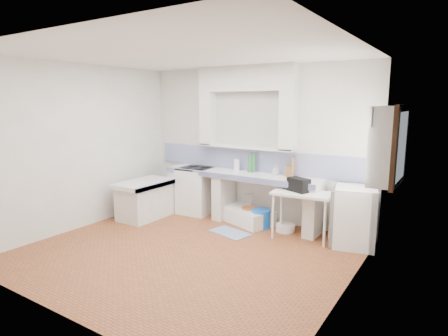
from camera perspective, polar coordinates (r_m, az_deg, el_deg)
The scene contains 36 objects.
floor at distance 5.65m, azimuth -5.64°, elevation -12.56°, with size 4.50×4.50×0.00m, color brown.
ceiling at distance 5.26m, azimuth -6.18°, elevation 16.90°, with size 4.50×4.50×0.00m, color silver.
wall_back at distance 6.94m, azimuth 4.49°, elevation 3.64°, with size 4.50×4.50×0.00m, color silver.
wall_front at distance 3.94m, azimuth -24.35°, elevation -2.03°, with size 4.50×4.50×0.00m, color silver.
wall_left at distance 6.90m, azimuth -20.68°, elevation 3.00°, with size 4.50×4.50×0.00m, color silver.
wall_right at distance 4.26m, azimuth 18.46°, elevation -0.81°, with size 4.50×4.50×0.00m, color silver.
alcove_mass at distance 6.85m, azimuth 3.35°, elevation 13.42°, with size 1.90×0.25×0.45m, color silver.
window_frame at distance 5.37m, azimuth 23.62°, elevation 3.15°, with size 0.35×0.86×1.06m, color #321D10.
lace_valance at distance 5.37m, azimuth 22.36°, elevation 7.31°, with size 0.01×0.84×0.24m, color white.
counter_slab at distance 6.81m, azimuth 2.48°, elevation -1.06°, with size 3.00×0.60×0.08m, color white.
counter_lip at distance 6.57m, azimuth 1.25°, elevation -1.45°, with size 3.00×0.04×0.10m, color navy.
counter_pier_left at distance 7.69m, azimuth -6.60°, elevation -3.27°, with size 0.20×0.55×0.82m, color silver.
counter_pier_mid at distance 7.08m, azimuth 0.01°, elevation -4.34°, with size 0.20×0.55×0.82m, color silver.
counter_pier_right at distance 6.34m, azimuth 13.50°, elevation -6.33°, with size 0.20×0.55×0.82m, color silver.
peninsula_top at distance 7.19m, azimuth -11.92°, elevation -2.31°, with size 0.70×1.10×0.08m, color white.
peninsula_base at distance 7.27m, azimuth -11.83°, elevation -5.00°, with size 0.60×1.00×0.62m, color silver.
peninsula_lip at distance 6.96m, azimuth -9.99°, elevation -2.63°, with size 0.04×1.10×0.10m, color navy.
backsplash at distance 6.96m, azimuth 4.39°, elevation 1.18°, with size 4.27×0.03×0.40m, color navy.
stove at distance 7.42m, azimuth -4.24°, elevation -3.50°, with size 0.62×0.60×0.87m, color white.
sink at distance 6.89m, azimuth 3.35°, elevation -7.26°, with size 1.01×0.55×0.24m, color white.
side_table at distance 6.14m, azimuth 11.69°, elevation -7.08°, with size 0.92×0.51×0.04m, color white.
fridge at distance 6.03m, azimuth 19.23°, elevation -7.03°, with size 0.59×0.59×0.91m, color white.
bucket_red at distance 6.97m, azimuth 2.57°, elevation -7.01°, with size 0.27×0.27×0.25m, color #AC2B06.
bucket_orange at distance 6.83m, azimuth 4.02°, elevation -7.20°, with size 0.32×0.32×0.30m, color #C55822.
bucket_blue at distance 6.64m, azimuth 5.63°, elevation -7.61°, with size 0.34×0.34×0.32m, color blue.
basin_white at distance 6.53m, azimuth 9.30°, elevation -8.92°, with size 0.32×0.32×0.13m, color white.
water_bottle_a at distance 7.01m, azimuth 4.53°, elevation -6.75°, with size 0.08×0.08×0.30m, color silver.
water_bottle_b at distance 6.95m, azimuth 5.16°, elevation -6.96°, with size 0.08×0.08×0.28m, color silver.
black_bag at distance 6.05m, azimuth 11.25°, elevation -2.52°, with size 0.34×0.20×0.22m, color black.
green_bottle_a at distance 6.82m, azimuth 3.88°, elevation 0.65°, with size 0.07×0.07×0.32m, color #2A6637.
green_bottle_b at distance 6.81m, azimuth 4.45°, elevation 0.78°, with size 0.08×0.08×0.35m, color #2A6637.
knife_block at distance 6.53m, azimuth 9.75°, elevation -0.43°, with size 0.10×0.08×0.20m, color #98633D.
cutting_board at distance 6.49m, azimuth 10.42°, elevation 0.14°, with size 0.02×0.25×0.34m, color #98633D.
paper_towel at distance 6.98m, azimuth 1.96°, elevation 0.46°, with size 0.11×0.11×0.22m, color white.
soap_bottle at distance 6.63m, azimuth 7.86°, elevation -0.32°, with size 0.08×0.08×0.17m, color white.
rug at distance 6.38m, azimuth 0.93°, elevation -9.77°, with size 0.67×0.38×0.01m, color #2B4993.
Camera 1 is at (3.27, -4.07, 2.16)m, focal length 30.14 mm.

